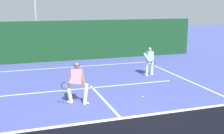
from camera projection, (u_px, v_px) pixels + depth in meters
name	position (u px, v px, depth m)	size (l,w,h in m)	color
court_line_baseline_far	(73.00, 67.00, 17.88)	(10.01, 0.10, 0.01)	white
court_line_service	(93.00, 88.00, 13.41)	(8.16, 0.10, 0.01)	white
court_line_centre	(111.00, 108.00, 10.77)	(0.10, 6.40, 0.01)	white
tennis_net	(148.00, 131.00, 7.70)	(10.97, 0.09, 1.07)	#1E4723
player_near	(77.00, 81.00, 11.07)	(1.11, 0.79, 1.66)	silver
player_far	(150.00, 60.00, 15.61)	(0.65, 0.90, 1.55)	silver
tennis_ball	(143.00, 97.00, 12.01)	(0.07, 0.07, 0.07)	#D1E033
back_fence_windscreen	(67.00, 41.00, 19.62)	(19.09, 0.12, 2.77)	#153D1E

